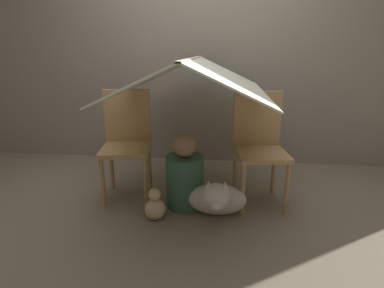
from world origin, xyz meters
TOP-DOWN VIEW (x-y plane):
  - ground_plane at (0.00, 0.00)m, footprint 8.80×8.80m
  - wall_back at (0.00, 1.28)m, footprint 7.00×0.05m
  - chair_left at (-0.58, 0.31)m, footprint 0.46×0.46m
  - chair_right at (0.56, 0.31)m, footprint 0.46×0.46m
  - sheet_canopy at (0.00, 0.24)m, footprint 1.15×1.48m
  - person_front at (-0.05, 0.14)m, footprint 0.31×0.31m
  - dog at (0.22, -0.03)m, footprint 0.47×0.41m
  - plush_toy at (-0.25, -0.10)m, footprint 0.16×0.16m

SIDE VIEW (x-z plane):
  - ground_plane at x=0.00m, z-range 0.00..0.00m
  - plush_toy at x=-0.25m, z-range -0.02..0.23m
  - dog at x=0.22m, z-range -0.02..0.35m
  - person_front at x=-0.05m, z-range -0.05..0.57m
  - chair_left at x=-0.58m, z-range 0.05..0.99m
  - chair_right at x=0.56m, z-range 0.05..0.99m
  - sheet_canopy at x=0.00m, z-range 0.94..1.21m
  - wall_back at x=0.00m, z-range 0.00..2.50m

